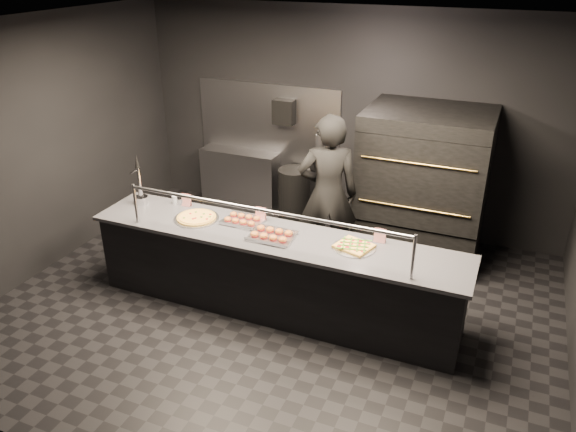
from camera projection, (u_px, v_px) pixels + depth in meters
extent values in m
plane|color=black|center=(275.00, 308.00, 6.27)|extent=(6.00, 6.00, 0.00)
plane|color=black|center=(271.00, 27.00, 4.97)|extent=(6.00, 6.00, 0.00)
cube|color=black|center=(348.00, 120.00, 7.70)|extent=(6.00, 0.04, 3.00)
cube|color=black|center=(112.00, 322.00, 3.54)|extent=(6.00, 0.04, 3.00)
cube|color=black|center=(43.00, 147.00, 6.67)|extent=(0.04, 5.00, 3.00)
cube|color=#99999E|center=(268.00, 125.00, 8.19)|extent=(2.20, 0.02, 1.20)
cube|color=black|center=(274.00, 274.00, 6.08)|extent=(4.00, 0.70, 0.88)
cube|color=#35353A|center=(274.00, 237.00, 5.88)|extent=(4.10, 0.78, 0.04)
cylinder|color=#99999E|center=(136.00, 204.00, 6.05)|extent=(0.03, 0.03, 0.45)
cylinder|color=#99999E|center=(413.00, 257.00, 5.00)|extent=(0.03, 0.03, 0.45)
cylinder|color=#99999E|center=(261.00, 210.00, 5.44)|extent=(3.00, 0.04, 0.04)
cube|color=black|center=(418.00, 232.00, 7.30)|extent=(1.50, 1.15, 0.60)
cube|color=black|center=(423.00, 189.00, 7.04)|extent=(1.50, 1.20, 0.55)
cube|color=black|center=(427.00, 147.00, 6.80)|extent=(1.50, 1.20, 0.55)
cube|color=black|center=(431.00, 118.00, 6.64)|extent=(1.50, 1.20, 0.18)
cylinder|color=gold|center=(413.00, 208.00, 6.53)|extent=(1.30, 0.02, 0.02)
cylinder|color=gold|center=(417.00, 164.00, 6.29)|extent=(1.30, 0.02, 0.02)
cube|color=#99999E|center=(241.00, 179.00, 8.56)|extent=(1.20, 0.35, 0.90)
cube|color=black|center=(284.00, 112.00, 7.90)|extent=(0.30, 0.20, 0.35)
cylinder|color=#B2B2B7|center=(320.00, 150.00, 7.93)|extent=(0.14, 0.14, 0.45)
cube|color=black|center=(321.00, 133.00, 7.83)|extent=(0.10, 0.06, 0.06)
cylinder|color=silver|center=(142.00, 200.00, 6.58)|extent=(0.16, 0.16, 0.09)
cylinder|color=silver|center=(140.00, 184.00, 6.49)|extent=(0.06, 0.06, 0.40)
cylinder|color=silver|center=(133.00, 172.00, 6.34)|extent=(0.02, 0.11, 0.02)
cone|color=black|center=(137.00, 161.00, 6.37)|extent=(0.06, 0.06, 0.16)
cylinder|color=silver|center=(197.00, 218.00, 6.22)|extent=(0.50, 0.50, 0.01)
cylinder|color=gold|center=(196.00, 217.00, 6.21)|extent=(0.44, 0.44, 0.02)
cylinder|color=#FFCA53|center=(196.00, 216.00, 6.21)|extent=(0.38, 0.38, 0.01)
cube|color=silver|center=(242.00, 221.00, 6.15)|extent=(0.46, 0.37, 0.02)
ellipsoid|color=#C8682B|center=(228.00, 219.00, 6.12)|extent=(0.08, 0.08, 0.05)
ellipsoid|color=#C8682B|center=(234.00, 214.00, 6.24)|extent=(0.08, 0.08, 0.05)
ellipsoid|color=#C8682B|center=(235.00, 220.00, 6.09)|extent=(0.08, 0.08, 0.05)
ellipsoid|color=#C8682B|center=(241.00, 215.00, 6.21)|extent=(0.08, 0.08, 0.05)
ellipsoid|color=#C8682B|center=(243.00, 222.00, 6.06)|extent=(0.08, 0.08, 0.05)
ellipsoid|color=#C8682B|center=(249.00, 217.00, 6.17)|extent=(0.08, 0.08, 0.05)
ellipsoid|color=#C8682B|center=(251.00, 223.00, 6.03)|extent=(0.08, 0.08, 0.05)
ellipsoid|color=#C8682B|center=(257.00, 218.00, 6.14)|extent=(0.08, 0.08, 0.05)
cube|color=silver|center=(272.00, 237.00, 5.82)|extent=(0.49, 0.38, 0.02)
ellipsoid|color=#C8682B|center=(254.00, 234.00, 5.80)|extent=(0.09, 0.09, 0.06)
ellipsoid|color=#C8682B|center=(261.00, 228.00, 5.92)|extent=(0.09, 0.09, 0.06)
ellipsoid|color=#C8682B|center=(264.00, 236.00, 5.76)|extent=(0.09, 0.09, 0.06)
ellipsoid|color=#C8682B|center=(270.00, 229.00, 5.89)|extent=(0.09, 0.09, 0.06)
ellipsoid|color=#C8682B|center=(273.00, 238.00, 5.72)|extent=(0.09, 0.09, 0.06)
ellipsoid|color=#C8682B|center=(279.00, 231.00, 5.85)|extent=(0.09, 0.09, 0.06)
ellipsoid|color=#C8682B|center=(283.00, 239.00, 5.68)|extent=(0.09, 0.09, 0.06)
ellipsoid|color=#C8682B|center=(289.00, 233.00, 5.81)|extent=(0.09, 0.09, 0.06)
cylinder|color=silver|center=(354.00, 248.00, 5.62)|extent=(0.43, 0.43, 0.01)
cube|color=gold|center=(354.00, 246.00, 5.61)|extent=(0.41, 0.39, 0.02)
cube|color=#FFCA53|center=(354.00, 245.00, 5.60)|extent=(0.39, 0.37, 0.01)
cube|color=#52932A|center=(354.00, 244.00, 5.60)|extent=(0.37, 0.35, 0.01)
cylinder|color=silver|center=(175.00, 200.00, 6.57)|extent=(0.06, 0.06, 0.10)
cylinder|color=silver|center=(182.00, 202.00, 6.54)|extent=(0.04, 0.04, 0.08)
cube|color=white|center=(186.00, 200.00, 6.51)|extent=(0.12, 0.04, 0.15)
cube|color=white|center=(261.00, 214.00, 6.17)|extent=(0.12, 0.04, 0.15)
cube|color=white|center=(380.00, 235.00, 5.70)|extent=(0.12, 0.04, 0.15)
cylinder|color=black|center=(294.00, 194.00, 8.18)|extent=(0.46, 0.46, 0.77)
imported|color=black|center=(328.00, 195.00, 6.67)|extent=(0.85, 0.72, 1.97)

